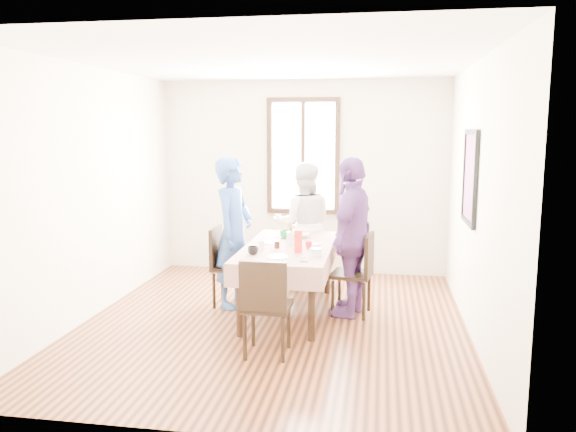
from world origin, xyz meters
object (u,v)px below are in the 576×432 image
Objects in this scene: chair_far at (303,250)px; person_far at (303,224)px; person_right at (351,237)px; chair_near at (267,306)px; chair_right at (352,274)px; person_left at (233,232)px; dining_table at (289,280)px; chair_left at (232,267)px.

person_far reaches higher than chair_far.
person_far is 0.93× the size of person_right.
chair_far is 1.00× the size of chair_near.
person_left reaches higher than chair_right.
chair_far is (-0.69, 1.15, 0.00)m from chair_right.
person_far is at bearing 89.62° from chair_near.
chair_right is (0.69, 0.05, 0.08)m from dining_table.
person_right is (1.35, -0.11, 0.01)m from person_left.
chair_near is at bearing -13.04° from person_right.
person_left is 1.35m from person_right.
person_far is at bearing -23.59° from person_left.
chair_far is 0.56× the size of person_far.
dining_table is 0.70m from chair_right.
dining_table is 1.01× the size of person_right.
person_right reaches higher than chair_near.
chair_left is 1.39m from chair_right.
person_right is (-0.02, 0.00, 0.42)m from chair_right.
chair_near is at bearing 91.92° from chair_far.
chair_far is at bearing 146.85° from chair_left.
chair_far is 0.35m from person_far.
person_left is 1.22m from person_far.
person_right reaches higher than person_far.
dining_table is 1.92× the size of chair_right.
person_right reaches higher than dining_table.
chair_right is 1.00× the size of chair_far.
person_left reaches higher than chair_far.
dining_table is 0.72m from chair_left.
chair_far reaches higher than dining_table.
person_left is at bearing 115.81° from chair_near.
chair_left is 0.53× the size of person_left.
dining_table is at bearing 89.62° from chair_near.
person_right is (0.67, -1.15, 0.42)m from chair_far.
chair_left is 0.40m from person_left.
chair_right reaches higher than dining_table.
person_far is (0.67, 1.02, -0.05)m from person_left.
chair_right is 1.44m from chair_near.
person_left is at bearing 90.47° from chair_left.
chair_near is (0.69, -1.37, 0.00)m from chair_left.
person_left is at bearing -79.55° from person_right.
chair_right is at bearing 4.52° from dining_table.
chair_right is 0.52× the size of person_right.
chair_near is (-0.00, -1.20, 0.08)m from dining_table.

